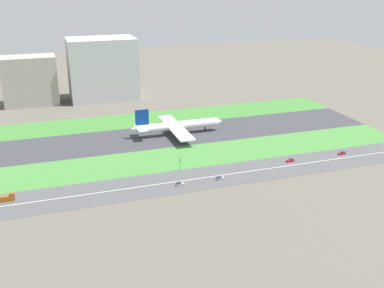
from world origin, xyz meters
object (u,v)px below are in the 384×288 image
(traffic_light, at_px, (180,164))
(truck_0, at_px, (6,198))
(car_0, at_px, (220,178))
(fuel_tank_west, at_px, (117,79))
(airliner, at_px, (176,126))
(car_2, at_px, (290,160))
(car_1, at_px, (342,153))
(terminal_building, at_px, (30,81))
(hangar_building, at_px, (102,69))
(car_3, at_px, (180,184))

(traffic_light, bearing_deg, truck_0, -174.94)
(car_0, bearing_deg, fuel_tank_west, -86.66)
(airliner, xyz_separation_m, car_2, (49.57, -68.00, -5.31))
(car_1, distance_m, car_0, 84.70)
(terminal_building, height_order, fuel_tank_west, terminal_building)
(airliner, bearing_deg, terminal_building, 129.01)
(car_1, relative_size, traffic_light, 0.61)
(airliner, xyz_separation_m, fuel_tank_west, (-12.69, 159.00, 0.67))
(hangar_building, relative_size, fuel_tank_west, 2.67)
(truck_0, bearing_deg, car_1, 0.00)
(car_3, relative_size, hangar_building, 0.08)
(airliner, xyz_separation_m, car_1, (85.24, -68.00, -5.31))
(airliner, distance_m, car_0, 78.19)
(airliner, distance_m, car_1, 109.17)
(terminal_building, bearing_deg, fuel_tank_west, 29.46)
(car_2, bearing_deg, hangar_building, 114.13)
(fuel_tank_west, bearing_deg, car_0, -86.66)
(car_2, xyz_separation_m, car_3, (-70.98, -10.00, 0.00))
(airliner, height_order, terminal_building, terminal_building)
(car_1, relative_size, car_0, 1.00)
(car_1, bearing_deg, truck_0, -180.00)
(car_1, relative_size, hangar_building, 0.08)
(car_3, relative_size, terminal_building, 0.10)
(car_1, distance_m, fuel_tank_west, 247.30)
(car_1, height_order, hangar_building, hangar_building)
(car_2, distance_m, truck_0, 155.71)
(car_1, distance_m, traffic_light, 101.41)
(car_3, distance_m, fuel_tank_west, 237.24)
(car_3, bearing_deg, traffic_light, -107.31)
(car_0, relative_size, terminal_building, 0.10)
(car_1, xyz_separation_m, terminal_building, (-177.59, 182.00, 19.26))
(truck_0, distance_m, fuel_tank_west, 245.54)
(car_0, bearing_deg, traffic_light, -46.74)
(airliner, relative_size, fuel_tank_west, 3.04)
(car_2, distance_m, car_0, 49.46)
(fuel_tank_west, bearing_deg, car_2, -74.66)
(car_0, xyz_separation_m, terminal_building, (-93.48, 192.00, 19.26))
(car_0, distance_m, terminal_building, 214.41)
(traffic_light, xyz_separation_m, hangar_building, (-16.16, 174.01, 22.02))
(car_3, bearing_deg, hangar_building, -86.85)
(fuel_tank_west, bearing_deg, terminal_building, -150.54)
(hangar_building, bearing_deg, fuel_tank_west, 66.82)
(car_3, bearing_deg, truck_0, -6.73)
(car_2, distance_m, car_1, 35.67)
(hangar_building, height_order, fuel_tank_west, hangar_building)
(terminal_building, bearing_deg, car_0, -64.04)
(car_3, bearing_deg, car_1, -174.64)
(airliner, relative_size, truck_0, 7.74)
(airliner, height_order, car_1, airliner)
(terminal_building, bearing_deg, car_2, -52.05)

